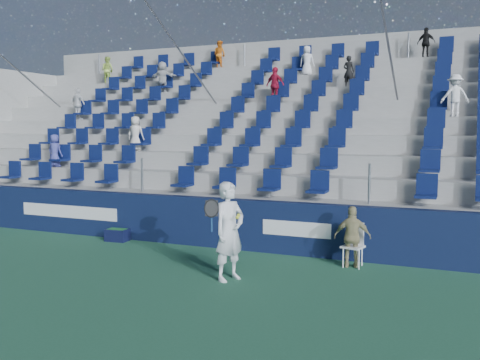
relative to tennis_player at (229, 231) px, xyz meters
name	(u,v)px	position (x,y,z in m)	size (l,w,h in m)	color
ground	(171,283)	(-0.91, -0.63, -0.94)	(70.00, 70.00, 0.00)	#296144
sponsor_wall	(238,224)	(-0.91, 2.52, -0.34)	(24.00, 0.32, 1.20)	#111B3E
grandstand	(301,152)	(-0.92, 7.61, 1.19)	(24.00, 8.17, 6.63)	#A6A6A1
tennis_player	(229,231)	(0.00, 0.00, 0.00)	(0.74, 0.80, 1.88)	silver
line_judge_chair	(354,241)	(1.95, 2.01, -0.42)	(0.49, 0.50, 0.92)	white
line_judge	(352,237)	(1.95, 1.87, -0.30)	(0.75, 0.31, 1.28)	tan
ball_bin	(117,234)	(-4.13, 2.12, -0.77)	(0.59, 0.41, 0.32)	black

